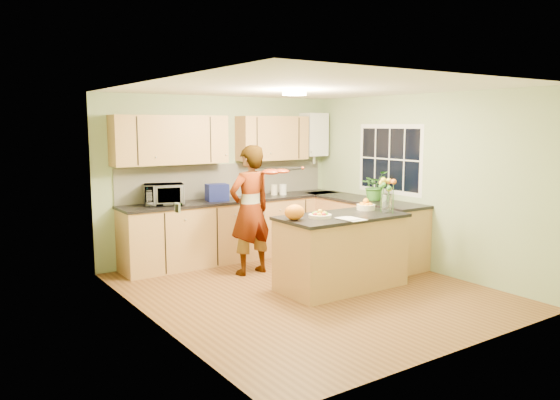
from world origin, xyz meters
TOP-DOWN VIEW (x-y plane):
  - floor at (0.00, 0.00)m, footprint 4.50×4.50m
  - ceiling at (0.00, 0.00)m, footprint 4.00×4.50m
  - wall_back at (0.00, 2.25)m, footprint 4.00×0.02m
  - wall_front at (0.00, -2.25)m, footprint 4.00×0.02m
  - wall_left at (-2.00, 0.00)m, footprint 0.02×4.50m
  - wall_right at (2.00, 0.00)m, footprint 0.02×4.50m
  - back_counter at (0.10, 1.95)m, footprint 3.64×0.62m
  - right_counter at (1.70, 0.85)m, footprint 0.62×2.24m
  - splashback at (0.10, 2.23)m, footprint 3.60×0.02m
  - upper_cabinets at (-0.18, 2.08)m, footprint 3.20×0.34m
  - boiler at (1.70, 2.09)m, footprint 0.40×0.30m
  - window_right at (1.99, 0.60)m, footprint 0.01×1.30m
  - light_switch at (-1.99, -0.60)m, footprint 0.02×0.09m
  - ceiling_lamp at (0.00, 0.30)m, footprint 0.30×0.30m
  - peninsula_island at (0.44, -0.13)m, footprint 1.63×0.84m
  - fruit_dish at (0.09, -0.13)m, footprint 0.28×0.28m
  - orange_bowl at (0.99, 0.02)m, footprint 0.25×0.25m
  - flower_vase at (1.04, -0.31)m, footprint 0.29×0.29m
  - orange_bag at (-0.26, -0.08)m, footprint 0.28×0.25m
  - papers at (0.34, -0.43)m, footprint 0.23×0.32m
  - violinist at (-0.18, 1.09)m, footprint 0.69×0.48m
  - violin at (0.02, 0.87)m, footprint 0.63×0.54m
  - microwave at (-1.08, 1.95)m, footprint 0.62×0.51m
  - blue_box at (-0.26, 1.91)m, footprint 0.35×0.28m
  - kettle at (0.45, 1.98)m, footprint 0.15×0.15m
  - jar_cream at (0.82, 2.00)m, footprint 0.11×0.11m
  - jar_white at (0.94, 1.92)m, footprint 0.12×0.12m
  - potted_plant at (1.70, 0.61)m, footprint 0.48×0.44m

SIDE VIEW (x-z plane):
  - floor at x=0.00m, z-range 0.00..0.00m
  - peninsula_island at x=0.44m, z-range 0.00..0.94m
  - back_counter at x=0.10m, z-range 0.00..0.94m
  - right_counter at x=1.70m, z-range 0.00..0.94m
  - violinist at x=-0.18m, z-range 0.00..1.79m
  - papers at x=0.34m, z-range 0.94..0.95m
  - fruit_dish at x=0.09m, z-range 0.93..1.03m
  - orange_bowl at x=0.99m, z-range 0.93..1.07m
  - jar_cream at x=0.82m, z-range 0.94..1.10m
  - jar_white at x=0.94m, z-range 0.94..1.11m
  - orange_bag at x=-0.26m, z-range 0.94..1.13m
  - kettle at x=0.45m, z-range 0.91..1.20m
  - blue_box at x=-0.26m, z-range 0.94..1.19m
  - microwave at x=-1.08m, z-range 0.94..1.24m
  - potted_plant at x=1.70m, z-range 0.94..1.39m
  - splashback at x=0.10m, z-range 0.94..1.46m
  - wall_back at x=0.00m, z-range 0.00..2.50m
  - wall_front at x=0.00m, z-range 0.00..2.50m
  - wall_left at x=-2.00m, z-range 0.00..2.50m
  - wall_right at x=2.00m, z-range 0.00..2.50m
  - flower_vase at x=1.04m, z-range 1.02..1.55m
  - light_switch at x=-1.99m, z-range 1.26..1.34m
  - violin at x=0.02m, z-range 1.36..1.51m
  - window_right at x=1.99m, z-range 1.02..2.08m
  - upper_cabinets at x=-0.18m, z-range 1.50..2.20m
  - boiler at x=1.70m, z-range 1.47..2.33m
  - ceiling_lamp at x=0.00m, z-range 2.43..2.50m
  - ceiling at x=0.00m, z-range 2.49..2.51m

